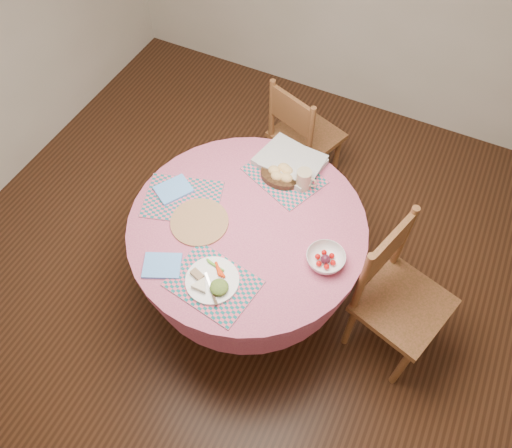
% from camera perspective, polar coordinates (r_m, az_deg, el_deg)
% --- Properties ---
extents(ground, '(4.00, 4.00, 0.00)m').
position_cam_1_polar(ground, '(3.20, -0.81, -7.71)').
color(ground, '#331C0F').
rests_on(ground, ground).
extents(room_envelope, '(4.01, 4.01, 2.71)m').
position_cam_1_polar(room_envelope, '(1.85, -1.46, 17.42)').
color(room_envelope, silver).
rests_on(room_envelope, ground).
extents(dining_table, '(1.24, 1.24, 0.75)m').
position_cam_1_polar(dining_table, '(2.72, -0.95, -2.33)').
color(dining_table, '#C75D77').
rests_on(dining_table, ground).
extents(chair_right, '(0.53, 0.55, 0.96)m').
position_cam_1_polar(chair_right, '(2.73, 15.79, -7.81)').
color(chair_right, brown).
rests_on(chair_right, ground).
extents(chair_back, '(0.52, 0.51, 0.88)m').
position_cam_1_polar(chair_back, '(3.40, 5.27, 10.13)').
color(chair_back, brown).
rests_on(chair_back, ground).
extents(placemat_front, '(0.44, 0.36, 0.01)m').
position_cam_1_polar(placemat_front, '(2.38, -4.91, -6.77)').
color(placemat_front, '#126367').
rests_on(placemat_front, dining_table).
extents(placemat_left, '(0.47, 0.41, 0.01)m').
position_cam_1_polar(placemat_left, '(2.68, -8.38, 2.85)').
color(placemat_left, '#126367').
rests_on(placemat_left, dining_table).
extents(placemat_back, '(0.48, 0.43, 0.01)m').
position_cam_1_polar(placemat_back, '(2.76, 3.23, 5.56)').
color(placemat_back, '#126367').
rests_on(placemat_back, dining_table).
extents(wicker_trivet, '(0.30, 0.30, 0.01)m').
position_cam_1_polar(wicker_trivet, '(2.57, -6.48, 0.23)').
color(wicker_trivet, olive).
rests_on(wicker_trivet, dining_table).
extents(napkin_near, '(0.22, 0.20, 0.01)m').
position_cam_1_polar(napkin_near, '(2.46, -10.68, -4.69)').
color(napkin_near, '#62A5FD').
rests_on(napkin_near, dining_table).
extents(napkin_far, '(0.21, 0.23, 0.01)m').
position_cam_1_polar(napkin_far, '(2.71, -9.42, 3.92)').
color(napkin_far, '#62A5FD').
rests_on(napkin_far, placemat_left).
extents(dinner_plate, '(0.26, 0.26, 0.05)m').
position_cam_1_polar(dinner_plate, '(2.37, -4.94, -6.52)').
color(dinner_plate, white).
rests_on(dinner_plate, placemat_front).
extents(bread_bowl, '(0.23, 0.23, 0.08)m').
position_cam_1_polar(bread_bowl, '(2.72, 2.89, 5.72)').
color(bread_bowl, black).
rests_on(bread_bowl, placemat_back).
extents(latte_mug, '(0.12, 0.08, 0.12)m').
position_cam_1_polar(latte_mug, '(2.66, 5.53, 5.08)').
color(latte_mug, tan).
rests_on(latte_mug, placemat_back).
extents(fruit_bowl, '(0.20, 0.20, 0.06)m').
position_cam_1_polar(fruit_bowl, '(2.43, 7.95, -3.98)').
color(fruit_bowl, white).
rests_on(fruit_bowl, dining_table).
extents(newspaper_stack, '(0.39, 0.34, 0.04)m').
position_cam_1_polar(newspaper_stack, '(2.80, 3.94, 7.17)').
color(newspaper_stack, silver).
rests_on(newspaper_stack, dining_table).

